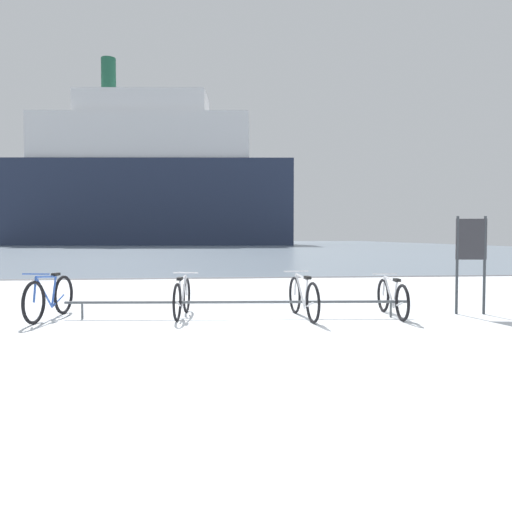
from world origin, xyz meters
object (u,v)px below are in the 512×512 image
Objects in this scene: bicycle_3 at (392,298)px; ferry_ship at (149,183)px; info_sign at (471,248)px; bicycle_0 at (50,297)px; bicycle_2 at (303,297)px; bicycle_1 at (182,297)px.

bicycle_3 is 71.04m from ferry_ship.
info_sign is 71.12m from ferry_ship.
bicycle_2 is at bearing -4.65° from bicycle_0.
bicycle_0 is 0.04× the size of ferry_ship.
bicycle_1 is 0.04× the size of ferry_ship.
bicycle_2 is at bearing -81.68° from ferry_ship.
ferry_ship reaches higher than bicycle_3.
bicycle_0 is 0.97× the size of info_sign.
bicycle_3 is (1.63, 0.01, -0.03)m from bicycle_2.
ferry_ship reaches higher than bicycle_1.
bicycle_0 is at bearing 179.71° from bicycle_1.
bicycle_0 reaches higher than bicycle_2.
info_sign is at bearing -79.13° from ferry_ship.
bicycle_3 is (6.04, -0.35, -0.04)m from bicycle_0.
bicycle_2 is 0.04× the size of ferry_ship.
bicycle_2 is at bearing -9.27° from bicycle_1.
bicycle_2 is at bearing -178.24° from info_sign.
bicycle_1 is at bearing 177.29° from info_sign.
ferry_ship is (-8.03, 69.11, 9.21)m from bicycle_1.
bicycle_3 is at bearing -176.84° from info_sign.
bicycle_1 is 70.18m from ferry_ship.
bicycle_0 is 1.09× the size of bicycle_1.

